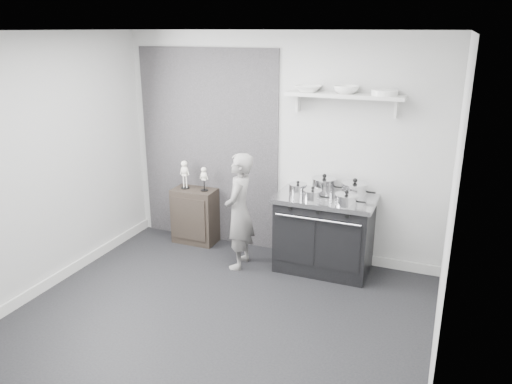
# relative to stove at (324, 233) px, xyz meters

# --- Properties ---
(ground) EXTENTS (4.00, 4.00, 0.00)m
(ground) POSITION_rel_stove_xyz_m (-0.69, -1.48, -0.45)
(ground) COLOR black
(ground) RESTS_ON ground
(room_shell) EXTENTS (4.02, 3.62, 2.71)m
(room_shell) POSITION_rel_stove_xyz_m (-0.78, -1.33, 1.18)
(room_shell) COLOR beige
(room_shell) RESTS_ON ground
(wall_shelf) EXTENTS (1.30, 0.26, 0.24)m
(wall_shelf) POSITION_rel_stove_xyz_m (0.11, 0.20, 1.55)
(wall_shelf) COLOR silver
(wall_shelf) RESTS_ON room_shell
(stove) EXTENTS (1.12, 0.70, 0.90)m
(stove) POSITION_rel_stove_xyz_m (0.00, 0.00, 0.00)
(stove) COLOR black
(stove) RESTS_ON ground
(side_cabinet) EXTENTS (0.56, 0.33, 0.73)m
(side_cabinet) POSITION_rel_stove_xyz_m (-1.78, 0.13, -0.09)
(side_cabinet) COLOR black
(side_cabinet) RESTS_ON ground
(child) EXTENTS (0.38, 0.54, 1.39)m
(child) POSITION_rel_stove_xyz_m (-0.95, -0.30, 0.24)
(child) COLOR gray
(child) RESTS_ON ground
(pot_front_left) EXTENTS (0.29, 0.21, 0.17)m
(pot_front_left) POSITION_rel_stove_xyz_m (-0.31, -0.07, 0.52)
(pot_front_left) COLOR silver
(pot_front_left) RESTS_ON stove
(pot_back_left) EXTENTS (0.37, 0.29, 0.22)m
(pot_back_left) POSITION_rel_stove_xyz_m (-0.06, 0.15, 0.53)
(pot_back_left) COLOR silver
(pot_back_left) RESTS_ON stove
(pot_back_right) EXTENTS (0.39, 0.30, 0.22)m
(pot_back_right) POSITION_rel_stove_xyz_m (0.30, 0.10, 0.53)
(pot_back_right) COLOR silver
(pot_back_right) RESTS_ON stove
(pot_front_right) EXTENTS (0.34, 0.25, 0.17)m
(pot_front_right) POSITION_rel_stove_xyz_m (0.27, -0.20, 0.51)
(pot_front_right) COLOR silver
(pot_front_right) RESTS_ON stove
(pot_front_center) EXTENTS (0.30, 0.21, 0.16)m
(pot_front_center) POSITION_rel_stove_xyz_m (-0.11, -0.18, 0.51)
(pot_front_center) COLOR silver
(pot_front_center) RESTS_ON stove
(skeleton_full) EXTENTS (0.12, 0.08, 0.43)m
(skeleton_full) POSITION_rel_stove_xyz_m (-1.91, 0.13, 0.49)
(skeleton_full) COLOR white
(skeleton_full) RESTS_ON side_cabinet
(skeleton_torso) EXTENTS (0.10, 0.06, 0.36)m
(skeleton_torso) POSITION_rel_stove_xyz_m (-1.63, 0.13, 0.46)
(skeleton_torso) COLOR white
(skeleton_torso) RESTS_ON side_cabinet
(bowl_large) EXTENTS (0.29, 0.29, 0.07)m
(bowl_large) POSITION_rel_stove_xyz_m (-0.30, 0.19, 1.62)
(bowl_large) COLOR white
(bowl_large) RESTS_ON wall_shelf
(bowl_small) EXTENTS (0.27, 0.27, 0.08)m
(bowl_small) POSITION_rel_stove_xyz_m (0.12, 0.19, 1.63)
(bowl_small) COLOR white
(bowl_small) RESTS_ON wall_shelf
(plate_stack) EXTENTS (0.28, 0.28, 0.06)m
(plate_stack) POSITION_rel_stove_xyz_m (0.53, 0.19, 1.62)
(plate_stack) COLOR white
(plate_stack) RESTS_ON wall_shelf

